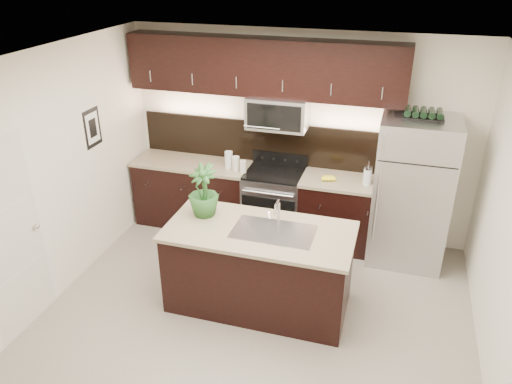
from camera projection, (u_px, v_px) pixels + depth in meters
ground at (256, 314)px, 5.39m from camera, size 4.50×4.50×0.00m
room_walls at (243, 171)px, 4.64m from camera, size 4.52×4.02×2.71m
counter_run at (259, 202)px, 6.75m from camera, size 3.51×0.65×0.94m
upper_fixtures at (265, 76)px, 6.14m from camera, size 3.49×0.40×1.66m
island at (259, 267)px, 5.36m from camera, size 1.96×0.96×0.94m
sink_faucet at (274, 230)px, 5.12m from camera, size 0.84×0.50×0.28m
refrigerator at (412, 192)px, 6.01m from camera, size 0.89×0.80×1.84m
wine_rack at (423, 114)px, 5.58m from camera, size 0.45×0.28×0.11m
plant at (203, 191)px, 5.32m from camera, size 0.41×0.41×0.58m
canisters at (234, 162)px, 6.51m from camera, size 0.32×0.19×0.23m
french_press at (367, 176)px, 6.10m from camera, size 0.11×0.11×0.30m
bananas at (324, 178)px, 6.24m from camera, size 0.23×0.20×0.06m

